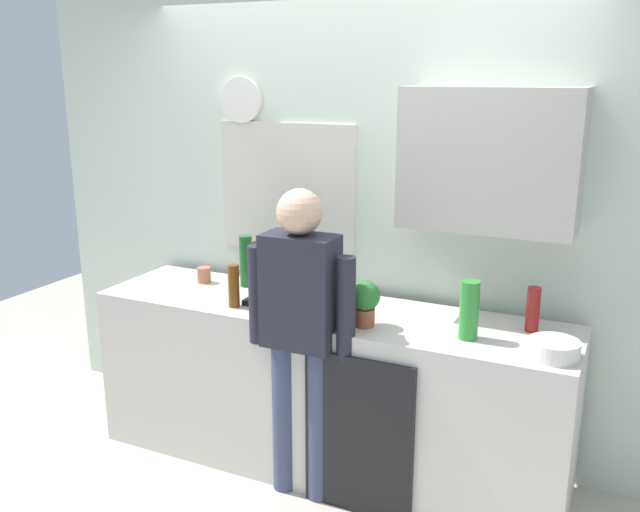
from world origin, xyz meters
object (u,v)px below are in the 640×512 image
Objects in this scene: bottle_red_vinegar at (533,309)px; person_at_sink at (301,321)px; mixing_bowl at (554,349)px; coffee_maker at (269,275)px; bottle_green_wine at (246,261)px; dish_soap at (324,293)px; potted_plant at (365,300)px; cup_terracotta_mug at (204,275)px; bottle_amber_beer at (234,286)px; bottle_clear_soda at (469,310)px; storage_canister at (329,307)px.

person_at_sink is at bearing -157.33° from bottle_red_vinegar.
coffee_maker is at bearing 174.84° from mixing_bowl.
dish_soap is at bearing -14.72° from bottle_green_wine.
potted_plant is 0.34m from dish_soap.
cup_terracotta_mug is (-0.26, -0.05, -0.10)m from bottle_green_wine.
mixing_bowl is at bearing -5.16° from coffee_maker.
bottle_amber_beer is 1.05× the size of mixing_bowl.
person_at_sink is at bearing -40.11° from coffee_maker.
cup_terracotta_mug is (-1.62, 0.21, -0.09)m from bottle_clear_soda.
bottle_clear_soda is at bearing -7.35° from cup_terracotta_mug.
potted_plant reaches higher than mixing_bowl.
storage_canister is (-0.67, -0.10, -0.06)m from bottle_clear_soda.
bottle_amber_beer is at bearing -156.56° from dish_soap.
bottle_green_wine is 0.59m from dish_soap.
bottle_green_wine is 0.76m from person_at_sink.
person_at_sink reaches higher than bottle_clear_soda.
bottle_green_wine is at bearing 144.41° from coffee_maker.
storage_canister is 0.11× the size of person_at_sink.
potted_plant is (-0.50, -0.05, -0.01)m from bottle_clear_soda.
cup_terracotta_mug is 0.54× the size of storage_canister.
cup_terracotta_mug is 1.16m from potted_plant.
coffee_maker is at bearing -14.75° from cup_terracotta_mug.
bottle_amber_beer is at bearing -177.65° from potted_plant.
bottle_red_vinegar is 0.73× the size of bottle_green_wine.
bottle_red_vinegar is at bearing 20.30° from potted_plant.
dish_soap is at bearing 151.18° from potted_plant.
potted_plant is at bearing -13.14° from cup_terracotta_mug.
storage_canister is (-0.93, -0.32, -0.03)m from bottle_red_vinegar.
bottle_clear_soda reaches higher than bottle_amber_beer.
bottle_clear_soda is 0.68m from storage_canister.
cup_terracotta_mug is 0.40× the size of potted_plant.
bottle_red_vinegar is 0.14× the size of person_at_sink.
bottle_clear_soda reaches higher than cup_terracotta_mug.
dish_soap is at bearing 94.64° from person_at_sink.
bottle_red_vinegar reaches higher than mixing_bowl.
person_at_sink is at bearing -38.18° from bottle_green_wine.
potted_plant reaches higher than storage_canister.
coffee_maker is 1.43× the size of potted_plant.
potted_plant is at bearing 13.73° from storage_canister.
storage_canister is at bearing -59.66° from dish_soap.
person_at_sink is (0.02, -0.31, -0.05)m from dish_soap.
coffee_maker is 1.36m from bottle_red_vinegar.
bottle_amber_beer is at bearing -129.58° from coffee_maker.
potted_plant is 0.33m from person_at_sink.
cup_terracotta_mug is at bearing -179.53° from bottle_red_vinegar.
potted_plant is (0.73, 0.03, 0.02)m from bottle_amber_beer.
person_at_sink reaches higher than bottle_green_wine.
bottle_green_wine is at bearing 169.66° from mixing_bowl.
bottle_amber_beer is 0.73m from potted_plant.
person_at_sink is (-1.03, -0.43, -0.08)m from bottle_red_vinegar.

